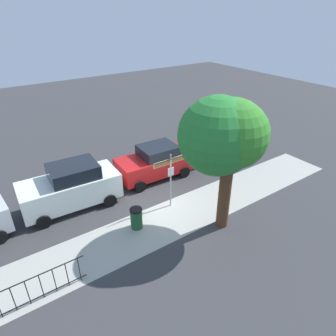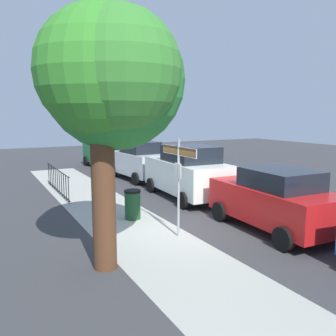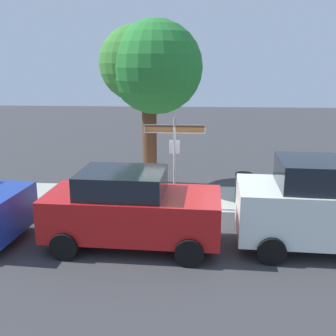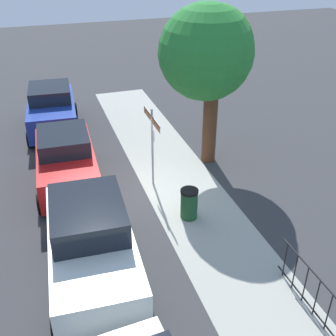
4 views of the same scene
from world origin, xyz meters
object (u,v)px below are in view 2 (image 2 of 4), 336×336
street_sign (179,167)px  car_white (188,172)px  shade_tree (110,78)px  car_green (106,152)px  trash_bin (133,204)px  car_red (275,199)px  car_silver (139,161)px

street_sign → car_white: street_sign is taller
shade_tree → car_green: (14.53, -4.66, -3.17)m
street_sign → trash_bin: bearing=12.9°
car_white → trash_bin: 3.66m
car_red → car_silver: (9.60, 0.21, 0.07)m
street_sign → car_red: street_sign is taller
street_sign → car_silver: 9.13m
car_red → car_green: size_ratio=0.95×
car_red → car_white: size_ratio=0.91×
car_red → trash_bin: (3.08, 3.28, -0.45)m
car_white → car_silver: car_white is taller
shade_tree → car_red: (0.13, -5.07, -3.28)m
street_sign → car_white: size_ratio=0.60×
car_white → car_red: bearing=-175.7°
shade_tree → car_silver: size_ratio=1.40×
car_red → car_silver: car_silver is taller
street_sign → car_green: bearing=-10.0°
trash_bin → shade_tree: bearing=150.9°
car_green → car_red: bearing=179.5°
car_silver → car_green: car_green is taller
street_sign → car_red: bearing=-107.8°
car_white → shade_tree: bearing=137.8°
car_silver → shade_tree: bearing=149.2°
street_sign → car_red: 3.11m
street_sign → car_green: size_ratio=0.62×
car_red → car_green: car_green is taller
shade_tree → car_white: shade_tree is taller
car_green → trash_bin: size_ratio=4.55×
street_sign → trash_bin: size_ratio=2.84×
car_red → car_green: 14.41m
street_sign → car_red: size_ratio=0.65×
shade_tree → street_sign: bearing=-65.9°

